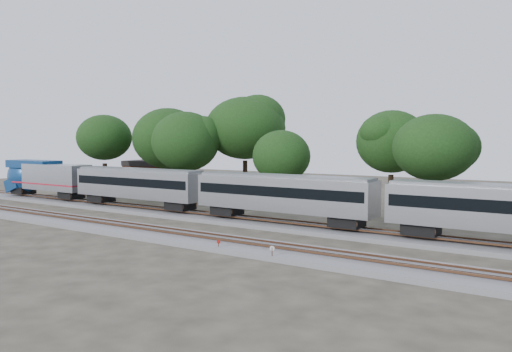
{
  "coord_description": "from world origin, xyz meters",
  "views": [
    {
      "loc": [
        30.02,
        -35.59,
        8.47
      ],
      "look_at": [
        2.81,
        5.0,
        5.01
      ],
      "focal_mm": 35.0,
      "sensor_mm": 36.0,
      "label": 1
    }
  ],
  "objects": [
    {
      "name": "tree_2",
      "position": [
        -18.34,
        18.32,
        8.34
      ],
      "size": [
        8.5,
        8.5,
        11.98
      ],
      "color": "black",
      "rests_on": "ground"
    },
    {
      "name": "track_near",
      "position": [
        0.0,
        -4.0,
        0.21
      ],
      "size": [
        160.0,
        5.0,
        0.73
      ],
      "color": "slate",
      "rests_on": "ground"
    },
    {
      "name": "switch_stand_white",
      "position": [
        11.74,
        -6.29,
        0.71
      ],
      "size": [
        0.34,
        0.17,
        1.11
      ],
      "rotation": [
        0.0,
        0.0,
        0.4
      ],
      "color": "#512D19",
      "rests_on": "ground"
    },
    {
      "name": "ground",
      "position": [
        0.0,
        0.0,
        0.0
      ],
      "size": [
        160.0,
        160.0,
        0.0
      ],
      "primitive_type": "plane",
      "color": "#383328",
      "rests_on": "ground"
    },
    {
      "name": "tree_6",
      "position": [
        16.83,
        16.69,
        7.77
      ],
      "size": [
        7.91,
        7.91,
        11.16
      ],
      "color": "black",
      "rests_on": "ground"
    },
    {
      "name": "switch_stand_red",
      "position": [
        6.77,
        -6.03,
        0.59
      ],
      "size": [
        0.29,
        0.07,
        0.92
      ],
      "rotation": [
        0.0,
        0.0,
        0.15
      ],
      "color": "#512D19",
      "rests_on": "ground"
    },
    {
      "name": "switch_lever",
      "position": [
        7.45,
        -5.79,
        0.15
      ],
      "size": [
        0.56,
        0.42,
        0.3
      ],
      "primitive_type": "cube",
      "rotation": [
        0.0,
        0.0,
        0.26
      ],
      "color": "#512D19",
      "rests_on": "ground"
    },
    {
      "name": "tree_1",
      "position": [
        -24.93,
        21.75,
        8.81
      ],
      "size": [
        8.97,
        8.97,
        12.65
      ],
      "color": "black",
      "rests_on": "ground"
    },
    {
      "name": "tree_5",
      "position": [
        10.83,
        21.32,
        8.35
      ],
      "size": [
        8.51,
        8.51,
        11.99
      ],
      "color": "black",
      "rests_on": "ground"
    },
    {
      "name": "track_far",
      "position": [
        0.0,
        6.0,
        0.21
      ],
      "size": [
        160.0,
        5.0,
        0.73
      ],
      "color": "slate",
      "rests_on": "ground"
    },
    {
      "name": "tree_4",
      "position": [
        -2.57,
        18.81,
        6.49
      ],
      "size": [
        6.62,
        6.62,
        9.34
      ],
      "color": "black",
      "rests_on": "ground"
    },
    {
      "name": "tree_0",
      "position": [
        -34.77,
        17.35,
        8.98
      ],
      "size": [
        9.14,
        9.14,
        12.88
      ],
      "color": "black",
      "rests_on": "ground"
    },
    {
      "name": "train",
      "position": [
        5.4,
        6.0,
        3.4
      ],
      "size": [
        97.09,
        3.36,
        4.95
      ],
      "color": "#AEB1B5",
      "rests_on": "ground"
    },
    {
      "name": "brick_building",
      "position": [
        -34.71,
        28.97,
        2.49
      ],
      "size": [
        11.46,
        9.05,
        4.94
      ],
      "rotation": [
        0.0,
        0.0,
        0.19
      ],
      "color": "brown",
      "rests_on": "ground"
    },
    {
      "name": "tree_3",
      "position": [
        -12.23,
        24.57,
        10.31
      ],
      "size": [
        10.49,
        10.49,
        14.79
      ],
      "color": "black",
      "rests_on": "ground"
    }
  ]
}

